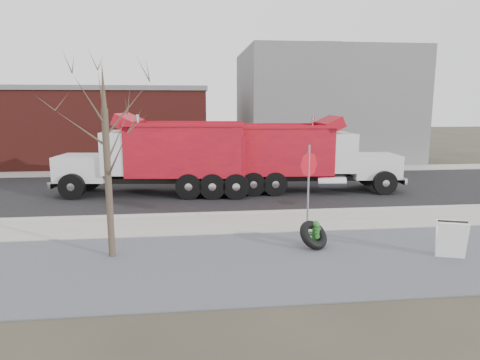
{
  "coord_description": "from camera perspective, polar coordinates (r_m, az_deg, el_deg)",
  "views": [
    {
      "loc": [
        -1.01,
        -14.07,
        4.13
      ],
      "look_at": [
        0.75,
        1.12,
        1.4
      ],
      "focal_mm": 32.0,
      "sensor_mm": 36.0,
      "label": 1
    }
  ],
  "objects": [
    {
      "name": "ground",
      "position": [
        14.7,
        -2.42,
        -6.2
      ],
      "size": [
        120.0,
        120.0,
        0.0
      ],
      "primitive_type": "plane",
      "color": "#383328",
      "rests_on": "ground"
    },
    {
      "name": "sandwich_board",
      "position": [
        12.91,
        26.35,
        -7.08
      ],
      "size": [
        0.85,
        0.69,
        1.03
      ],
      "rotation": [
        0.0,
        0.0,
        -0.34
      ],
      "color": "white",
      "rests_on": "ground"
    },
    {
      "name": "bare_tree",
      "position": [
        11.71,
        -17.46,
        5.58
      ],
      "size": [
        3.2,
        3.2,
        5.2
      ],
      "color": "#382D23",
      "rests_on": "ground"
    },
    {
      "name": "far_sidewalk",
      "position": [
        26.41,
        -4.34,
        1.16
      ],
      "size": [
        60.0,
        2.0,
        0.06
      ],
      "primitive_type": "cube",
      "color": "#9E9B93",
      "rests_on": "ground"
    },
    {
      "name": "road",
      "position": [
        20.81,
        -3.7,
        -1.32
      ],
      "size": [
        60.0,
        9.4,
        0.02
      ],
      "primitive_type": "cube",
      "color": "black",
      "rests_on": "ground"
    },
    {
      "name": "building_grey",
      "position": [
        33.6,
        10.89,
        9.72
      ],
      "size": [
        12.0,
        10.0,
        8.0
      ],
      "color": "slate",
      "rests_on": "ground"
    },
    {
      "name": "curb",
      "position": [
        16.17,
        -2.82,
        -4.48
      ],
      "size": [
        60.0,
        0.15,
        0.11
      ],
      "primitive_type": "cube",
      "color": "#9E9B93",
      "rests_on": "ground"
    },
    {
      "name": "building_brick",
      "position": [
        32.38,
        -22.89,
        6.72
      ],
      "size": [
        20.2,
        8.2,
        5.3
      ],
      "color": "maroon",
      "rests_on": "ground"
    },
    {
      "name": "sidewalk",
      "position": [
        14.93,
        -2.49,
        -5.82
      ],
      "size": [
        60.0,
        2.5,
        0.06
      ],
      "primitive_type": "cube",
      "color": "#9E9B93",
      "rests_on": "ground"
    },
    {
      "name": "fire_hydrant",
      "position": [
        12.77,
        10.08,
        -7.23
      ],
      "size": [
        0.44,
        0.43,
        0.78
      ],
      "rotation": [
        0.0,
        0.0,
        -0.05
      ],
      "color": "#32742C",
      "rests_on": "ground"
    },
    {
      "name": "dump_truck_red_a",
      "position": [
        20.43,
        8.04,
        3.45
      ],
      "size": [
        8.77,
        2.9,
        3.52
      ],
      "rotation": [
        0.0,
        0.0,
        -0.06
      ],
      "color": "black",
      "rests_on": "ground"
    },
    {
      "name": "dump_truck_red_b",
      "position": [
        19.8,
        -10.39,
        3.38
      ],
      "size": [
        8.79,
        3.38,
        3.66
      ],
      "rotation": [
        0.0,
        0.0,
        3.03
      ],
      "color": "black",
      "rests_on": "ground"
    },
    {
      "name": "stop_sign",
      "position": [
        13.53,
        9.14,
        0.74
      ],
      "size": [
        0.66,
        0.47,
        2.88
      ],
      "rotation": [
        0.0,
        0.0,
        0.21
      ],
      "color": "gray",
      "rests_on": "ground"
    },
    {
      "name": "gravel_verge",
      "position": [
        11.39,
        -1.09,
        -11.06
      ],
      "size": [
        60.0,
        5.0,
        0.03
      ],
      "primitive_type": "cube",
      "color": "slate",
      "rests_on": "ground"
    },
    {
      "name": "truck_tire",
      "position": [
        12.6,
        9.76,
        -7.24
      ],
      "size": [
        1.18,
        1.14,
        0.86
      ],
      "color": "black",
      "rests_on": "ground"
    }
  ]
}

